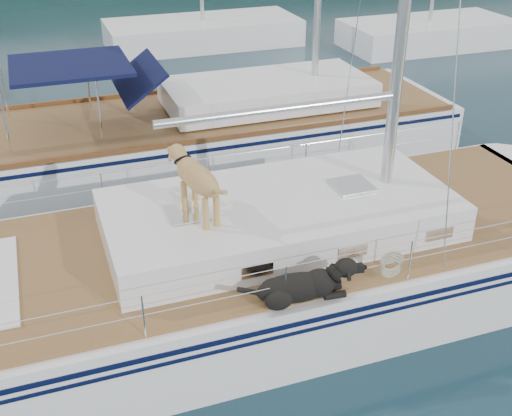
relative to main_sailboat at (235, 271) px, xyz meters
name	(u,v)px	position (x,y,z in m)	size (l,w,h in m)	color
ground	(231,307)	(-0.09, 0.01, -0.68)	(120.00, 120.00, 0.00)	black
main_sailboat	(235,271)	(0.00, 0.00, 0.00)	(12.00, 3.89, 14.01)	white
neighbor_sailboat	(224,130)	(1.60, 5.79, -0.05)	(11.00, 3.50, 13.30)	white
bg_boat_center	(203,33)	(3.91, 16.01, -0.23)	(7.20, 3.00, 11.65)	white
bg_boat_east	(428,34)	(11.91, 13.01, -0.22)	(6.40, 3.00, 11.65)	white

